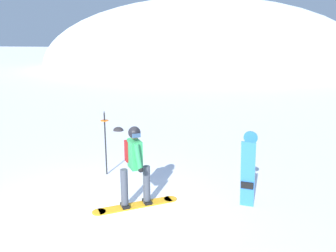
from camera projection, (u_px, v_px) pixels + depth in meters
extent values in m
plane|color=white|center=(97.00, 216.00, 6.90)|extent=(300.00, 300.00, 0.00)
ellipsoid|color=white|center=(200.00, 66.00, 46.80)|extent=(41.33, 37.20, 17.21)
cube|color=orange|center=(136.00, 205.00, 7.33)|extent=(1.35, 1.25, 0.02)
cylinder|color=orange|center=(170.00, 199.00, 7.62)|extent=(0.28, 0.28, 0.02)
cylinder|color=orange|center=(99.00, 212.00, 7.04)|extent=(0.28, 0.28, 0.02)
cube|color=black|center=(147.00, 201.00, 7.41)|extent=(0.27, 0.28, 0.06)
cube|color=black|center=(125.00, 205.00, 7.23)|extent=(0.27, 0.28, 0.06)
cylinder|color=#3D424C|center=(147.00, 185.00, 7.32)|extent=(0.15, 0.15, 0.82)
cylinder|color=#3D424C|center=(124.00, 188.00, 7.14)|extent=(0.15, 0.15, 0.82)
cube|color=#2D9351|center=(135.00, 154.00, 7.06)|extent=(0.40, 0.42, 0.58)
cylinder|color=#2D9351|center=(132.00, 151.00, 7.27)|extent=(0.20, 0.19, 0.57)
cylinder|color=#2D9351|center=(138.00, 158.00, 6.85)|extent=(0.20, 0.19, 0.57)
sphere|color=black|center=(133.00, 162.00, 7.36)|extent=(0.11, 0.11, 0.11)
sphere|color=black|center=(141.00, 170.00, 6.91)|extent=(0.11, 0.11, 0.11)
cube|color=maroon|center=(132.00, 151.00, 7.23)|extent=(0.33, 0.32, 0.44)
cube|color=maroon|center=(131.00, 153.00, 7.34)|extent=(0.19, 0.18, 0.20)
sphere|color=#9E7051|center=(134.00, 134.00, 6.96)|extent=(0.21, 0.21, 0.21)
sphere|color=black|center=(134.00, 133.00, 6.95)|extent=(0.25, 0.25, 0.25)
cube|color=navy|center=(136.00, 136.00, 6.84)|extent=(0.15, 0.14, 0.08)
cube|color=blue|center=(248.00, 175.00, 7.01)|extent=(0.28, 0.35, 1.49)
cylinder|color=blue|center=(251.00, 138.00, 6.98)|extent=(0.28, 0.08, 0.28)
cube|color=black|center=(248.00, 164.00, 6.98)|extent=(0.25, 0.10, 0.15)
cube|color=black|center=(247.00, 185.00, 7.09)|extent=(0.25, 0.10, 0.15)
cylinder|color=black|center=(106.00, 144.00, 8.88)|extent=(0.04, 0.04, 1.60)
cylinder|color=orange|center=(105.00, 121.00, 8.73)|extent=(0.20, 0.20, 0.02)
cone|color=black|center=(104.00, 112.00, 8.68)|extent=(0.04, 0.04, 0.08)
ellipsoid|color=#282628|center=(118.00, 131.00, 13.42)|extent=(0.40, 0.34, 0.28)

